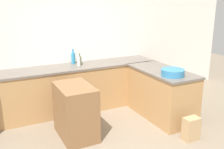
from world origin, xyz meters
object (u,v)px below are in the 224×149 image
Objects in this scene: island_table at (75,111)px; dish_soap_bottle at (73,58)px; mixing_bowl at (173,72)px; paper_bag at (191,129)px; vinegar_bottle_clear at (79,61)px; olive_oil_bottle at (79,60)px.

island_table is 2.89× the size of dish_soap_bottle.
dish_soap_bottle reaches higher than mixing_bowl.
mixing_bowl reaches higher than paper_bag.
dish_soap_bottle is at bearing 71.75° from island_table.
paper_bag is (1.14, -1.94, -0.82)m from vinegar_bottle_clear.
olive_oil_bottle is (0.48, 1.09, 0.57)m from island_table.
vinegar_bottle_clear is (-0.04, -0.09, 0.01)m from olive_oil_bottle.
olive_oil_bottle is at bearing 65.21° from vinegar_bottle_clear.
dish_soap_bottle is 2.60m from paper_bag.
olive_oil_bottle is at bearing -59.50° from dish_soap_bottle.
island_table is at bearing 149.35° from paper_bag.
olive_oil_bottle is 0.76× the size of dish_soap_bottle.
island_table is 2.29× the size of paper_bag.
mixing_bowl is (1.61, -0.37, 0.53)m from island_table.
mixing_bowl is 1.81m from vinegar_bottle_clear.
mixing_bowl is 1.32× the size of dish_soap_bottle.
island_table is 2.19× the size of mixing_bowl.
paper_bag is at bearing -61.45° from dish_soap_bottle.
dish_soap_bottle is (-1.21, 1.59, 0.06)m from mixing_bowl.
island_table is 1.74m from mixing_bowl.
vinegar_bottle_clear is at bearing 120.40° from paper_bag.
vinegar_bottle_clear is (-1.17, 1.37, 0.04)m from mixing_bowl.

